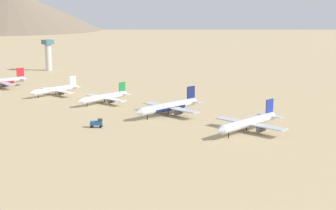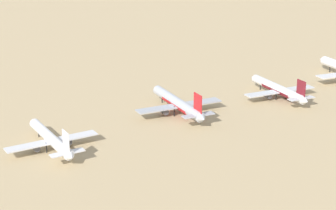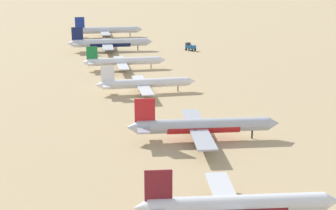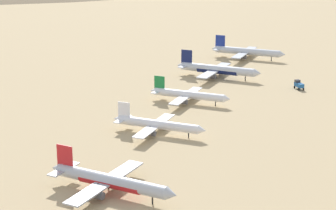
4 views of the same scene
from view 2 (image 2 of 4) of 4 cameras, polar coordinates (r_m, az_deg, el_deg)
ground_plane at (r=176.21m, az=-11.27°, el=-4.00°), size 1800.00×1800.00×0.00m
parked_jet_1 at (r=219.70m, az=11.13°, el=1.58°), size 36.69×29.90×10.58m
parked_jet_2 at (r=198.56m, az=1.01°, el=0.17°), size 39.58×32.23×11.41m
parked_jet_3 at (r=172.14m, az=-11.77°, el=-3.38°), size 34.74×28.12×10.05m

